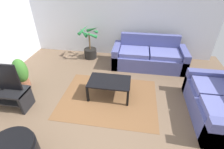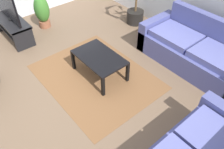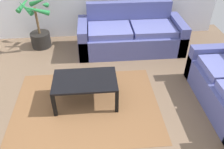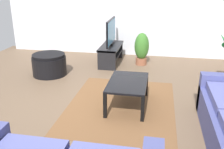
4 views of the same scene
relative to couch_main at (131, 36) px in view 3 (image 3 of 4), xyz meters
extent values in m
plane|color=brown|center=(-0.97, -2.28, -0.30)|extent=(6.60, 6.60, 0.00)
cube|color=#4C518C|center=(0.00, -0.03, -0.09)|extent=(2.12, 0.90, 0.42)
cube|color=#4C518C|center=(0.00, 0.34, 0.36)|extent=(1.76, 0.16, 0.48)
cube|color=#4C518C|center=(-0.97, -0.03, 0.01)|extent=(0.18, 0.90, 0.62)
cube|color=#4C518C|center=(0.97, -0.03, 0.01)|extent=(0.18, 0.90, 0.62)
cube|color=#5D63A4|center=(-0.44, -0.08, 0.18)|extent=(0.84, 0.66, 0.12)
cube|color=#5D63A4|center=(0.44, -0.08, 0.18)|extent=(0.84, 0.66, 0.12)
cube|color=#4C518C|center=(1.28, -1.12, 0.01)|extent=(0.90, 0.18, 0.62)
cube|color=black|center=(-0.93, -1.57, 0.11)|extent=(0.94, 0.60, 0.03)
cube|color=black|center=(-1.37, -1.85, -0.10)|extent=(0.05, 0.05, 0.39)
cube|color=black|center=(-0.48, -1.85, -0.10)|extent=(0.05, 0.05, 0.39)
cube|color=black|center=(-1.37, -1.30, -0.10)|extent=(0.05, 0.05, 0.39)
cube|color=black|center=(-0.48, -1.30, -0.10)|extent=(0.05, 0.05, 0.39)
cube|color=brown|center=(-0.93, -1.67, -0.30)|extent=(2.20, 1.70, 0.01)
cylinder|color=black|center=(-1.89, 0.27, -0.15)|extent=(0.41, 0.41, 0.31)
cylinder|color=brown|center=(-1.89, 0.27, 0.29)|extent=(0.05, 0.05, 0.55)
cone|color=#217637|center=(-1.69, 0.26, 0.61)|extent=(0.12, 0.42, 0.24)
cone|color=#217637|center=(-1.83, 0.47, 0.61)|extent=(0.44, 0.22, 0.25)
cone|color=#217637|center=(-2.10, 0.36, 0.61)|extent=(0.29, 0.47, 0.26)
cone|color=#217637|center=(-2.02, 0.12, 0.61)|extent=(0.36, 0.35, 0.24)
cone|color=#217637|center=(-1.83, 0.00, 0.61)|extent=(0.55, 0.22, 0.29)
camera|label=1|loc=(-0.39, -4.56, 2.28)|focal=26.46mm
camera|label=2|loc=(1.59, -3.39, 2.54)|focal=36.13mm
camera|label=3|loc=(-0.77, -4.34, 2.23)|focal=37.74mm
camera|label=4|loc=(2.79, -1.13, 1.62)|focal=41.12mm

